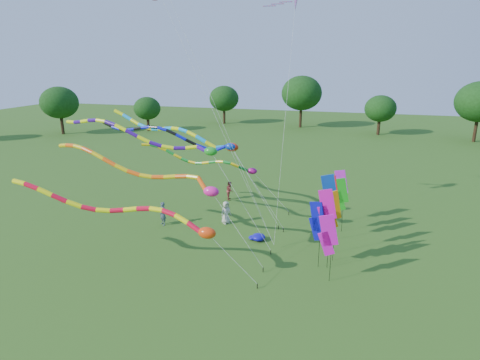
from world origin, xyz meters
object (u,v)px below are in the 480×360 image
(tube_kite_orange, at_px, (151,172))
(person_c, at_px, (230,190))
(blue_nylon_heap, at_px, (253,238))
(person_a, at_px, (226,213))
(tube_kite_red, at_px, (135,213))
(person_b, at_px, (163,214))

(tube_kite_orange, bearing_deg, person_c, 89.11)
(blue_nylon_heap, xyz_separation_m, person_a, (-2.76, 2.52, 0.66))
(tube_kite_red, distance_m, blue_nylon_heap, 8.71)
(tube_kite_red, height_order, person_b, tube_kite_red)
(person_a, height_order, person_b, person_b)
(person_b, bearing_deg, person_a, 52.96)
(tube_kite_orange, bearing_deg, blue_nylon_heap, 33.70)
(tube_kite_red, height_order, person_c, tube_kite_red)
(blue_nylon_heap, bearing_deg, person_b, 172.67)
(tube_kite_orange, relative_size, person_c, 8.95)
(person_c, bearing_deg, person_a, 177.17)
(person_b, height_order, person_c, person_b)
(tube_kite_orange, bearing_deg, person_a, 67.50)
(tube_kite_orange, xyz_separation_m, person_c, (1.83, 10.69, -4.42))
(tube_kite_orange, xyz_separation_m, blue_nylon_heap, (5.98, 2.77, -5.03))
(tube_kite_red, xyz_separation_m, blue_nylon_heap, (5.43, 5.86, -3.47))
(blue_nylon_heap, bearing_deg, person_a, 137.61)
(person_c, bearing_deg, blue_nylon_heap, -169.62)
(blue_nylon_heap, bearing_deg, tube_kite_red, -132.82)
(blue_nylon_heap, height_order, person_a, person_a)
(person_a, distance_m, person_c, 5.57)
(tube_kite_red, bearing_deg, blue_nylon_heap, 45.83)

